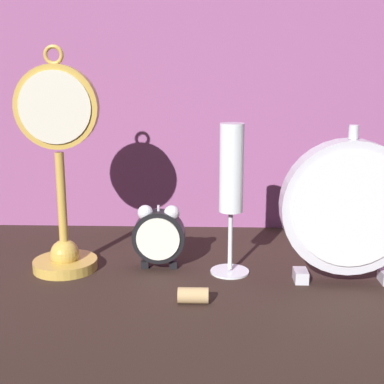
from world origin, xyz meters
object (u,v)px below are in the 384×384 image
Objects in this scene: pocket_watch_on_stand at (60,177)px; alarm_clock_twin_bell at (159,234)px; wine_cork at (193,295)px; champagne_flute at (231,182)px; mantel_clock_silver at (349,208)px.

pocket_watch_on_stand reaches higher than alarm_clock_twin_bell.
champagne_flute is at bearing 64.55° from wine_cork.
alarm_clock_twin_bell is at bearing 114.49° from wine_cork.
pocket_watch_on_stand is 1.48× the size of champagne_flute.
pocket_watch_on_stand is 0.18m from alarm_clock_twin_bell.
champagne_flute is at bearing -1.13° from pocket_watch_on_stand.
alarm_clock_twin_bell is at bearing 170.27° from mantel_clock_silver.
mantel_clock_silver is at bearing 19.64° from wine_cork.
pocket_watch_on_stand is at bearing 178.87° from champagne_flute.
pocket_watch_on_stand reaches higher than champagne_flute.
champagne_flute reaches higher than alarm_clock_twin_bell.
alarm_clock_twin_bell reaches higher than wine_cork.
wine_cork is (-0.22, -0.08, -0.10)m from mantel_clock_silver.
pocket_watch_on_stand is 1.47× the size of mantel_clock_silver.
champagne_flute is (-0.17, 0.03, 0.03)m from mantel_clock_silver.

